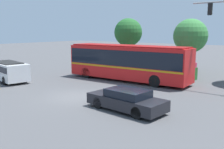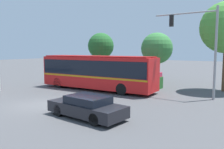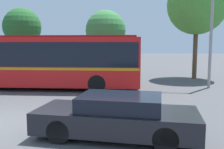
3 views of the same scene
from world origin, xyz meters
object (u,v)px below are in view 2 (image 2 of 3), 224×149
object	(u,v)px
street_tree_left	(101,46)
street_tree_centre	(157,48)
sedan_foreground	(87,107)
traffic_light_pole	(201,39)
city_bus	(97,71)

from	to	relation	value
street_tree_left	street_tree_centre	bearing A→B (deg)	6.08
sedan_foreground	street_tree_centre	xyz separation A→B (m)	(-2.50, 15.08, 3.28)
traffic_light_pole	street_tree_left	size ratio (longest dim) A/B	1.18
street_tree_left	street_tree_centre	distance (m)	7.39
city_bus	street_tree_centre	size ratio (longest dim) A/B	2.03
city_bus	street_tree_left	xyz separation A→B (m)	(-4.74, 6.93, 2.38)
city_bus	street_tree_centre	xyz separation A→B (m)	(2.61, 7.71, 2.07)
city_bus	sedan_foreground	distance (m)	9.05
traffic_light_pole	street_tree_centre	xyz separation A→B (m)	(-6.30, 6.20, -0.63)
city_bus	street_tree_left	world-z (taller)	street_tree_left
street_tree_left	city_bus	bearing A→B (deg)	-55.64
street_tree_left	street_tree_centre	size ratio (longest dim) A/B	1.04
street_tree_left	street_tree_centre	world-z (taller)	street_tree_left
sedan_foreground	street_tree_centre	world-z (taller)	street_tree_centre
sedan_foreground	traffic_light_pole	distance (m)	10.42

